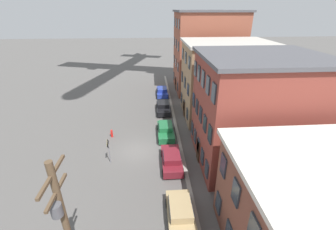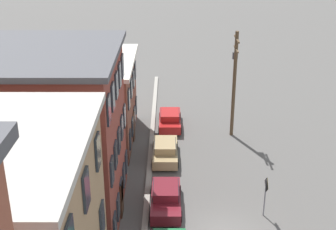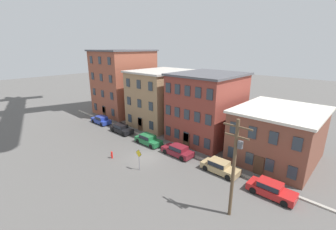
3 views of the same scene
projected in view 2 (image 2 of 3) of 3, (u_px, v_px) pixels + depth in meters
apartment_far at (31, 138)px, 26.43m from camera, size 9.28×10.33×10.23m
apartment_annex at (65, 100)px, 36.73m from camera, size 9.54×11.16×6.67m
car_maroon at (166, 197)px, 28.79m from camera, size 4.40×1.92×1.43m
car_tan at (165, 150)px, 34.58m from camera, size 4.40×1.92×1.43m
car_red at (170, 119)px, 39.95m from camera, size 4.40×1.92×1.43m
caution_sign at (266, 190)px, 27.58m from camera, size 1.00×0.08×2.64m
utility_pole at (234, 79)px, 36.87m from camera, size 2.40×0.44×8.67m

